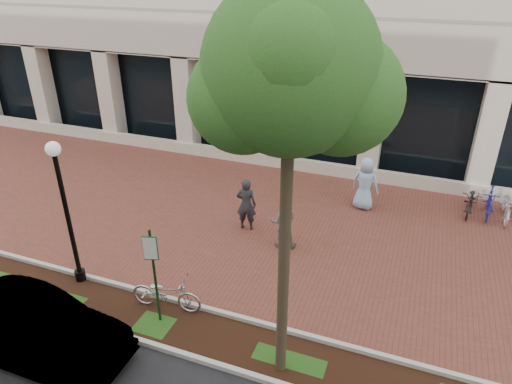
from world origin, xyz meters
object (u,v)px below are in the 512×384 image
(street_tree, at_px, (293,80))
(pedestrian_mid, at_px, (283,222))
(locked_bicycle, at_px, (166,293))
(sedan_near_curb, at_px, (32,329))
(pedestrian_right, at_px, (365,183))
(lamppost, at_px, (66,207))
(parking_sign, at_px, (153,266))
(pedestrian_left, at_px, (246,204))

(street_tree, bearing_deg, pedestrian_mid, 107.96)
(locked_bicycle, xyz_separation_m, sedan_near_curb, (-1.91, -2.30, 0.23))
(pedestrian_right, distance_m, sedan_near_curb, 10.85)
(lamppost, bearing_deg, pedestrian_right, 46.28)
(parking_sign, height_order, pedestrian_right, parking_sign)
(pedestrian_mid, height_order, pedestrian_right, pedestrian_right)
(street_tree, relative_size, pedestrian_left, 4.37)
(parking_sign, bearing_deg, pedestrian_right, 45.92)
(lamppost, distance_m, pedestrian_right, 9.52)
(lamppost, distance_m, street_tree, 7.24)
(parking_sign, height_order, pedestrian_mid, parking_sign)
(locked_bicycle, height_order, pedestrian_mid, pedestrian_mid)
(lamppost, relative_size, street_tree, 0.52)
(locked_bicycle, bearing_deg, lamppost, 79.61)
(parking_sign, height_order, street_tree, street_tree)
(locked_bicycle, relative_size, pedestrian_mid, 1.07)
(pedestrian_right, height_order, sedan_near_curb, pedestrian_right)
(pedestrian_mid, distance_m, pedestrian_right, 3.80)
(pedestrian_mid, bearing_deg, street_tree, 90.20)
(pedestrian_mid, relative_size, sedan_near_curb, 0.39)
(pedestrian_left, height_order, sedan_near_curb, pedestrian_left)
(street_tree, xyz_separation_m, pedestrian_right, (0.46, 7.72, -5.19))
(street_tree, relative_size, pedestrian_mid, 4.56)
(locked_bicycle, xyz_separation_m, pedestrian_mid, (1.82, 3.68, 0.37))
(lamppost, xyz_separation_m, locked_bicycle, (2.80, -0.16, -1.79))
(locked_bicycle, bearing_deg, pedestrian_right, -35.29)
(locked_bicycle, distance_m, sedan_near_curb, 3.00)
(locked_bicycle, bearing_deg, pedestrian_mid, -33.55)
(parking_sign, bearing_deg, lamppost, 150.12)
(pedestrian_left, bearing_deg, street_tree, 112.74)
(street_tree, bearing_deg, locked_bicycle, 166.91)
(lamppost, relative_size, pedestrian_mid, 2.37)
(street_tree, height_order, sedan_near_curb, street_tree)
(parking_sign, relative_size, pedestrian_left, 1.46)
(lamppost, relative_size, locked_bicycle, 2.21)
(pedestrian_mid, relative_size, pedestrian_right, 0.90)
(sedan_near_curb, bearing_deg, pedestrian_mid, -32.39)
(lamppost, height_order, locked_bicycle, lamppost)
(pedestrian_left, bearing_deg, lamppost, 44.84)
(pedestrian_right, bearing_deg, street_tree, 96.25)
(pedestrian_mid, bearing_deg, pedestrian_left, -39.41)
(street_tree, xyz_separation_m, locked_bicycle, (-3.26, 0.76, -5.65))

